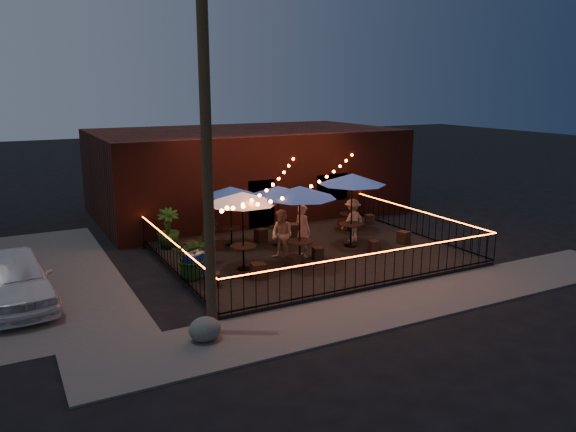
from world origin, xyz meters
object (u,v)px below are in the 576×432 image
cafe_table_2 (300,193)px  boulder (205,329)px  cooler (196,264)px  cafe_table_1 (230,192)px  cafe_table_0 (242,199)px  cafe_table_5 (349,181)px  cafe_table_4 (352,180)px  cafe_table_3 (278,191)px  utility_pole (207,175)px

cafe_table_2 → boulder: size_ratio=3.22×
cooler → boulder: bearing=-129.1°
cafe_table_1 → cooler: (-2.36, -2.81, -1.65)m
cafe_table_0 → cafe_table_1: size_ratio=1.20×
cafe_table_5 → cooler: size_ratio=2.90×
cafe_table_2 → cooler: cafe_table_2 is taller
cafe_table_2 → boulder: 6.42m
cafe_table_0 → cafe_table_4: 4.71m
cafe_table_0 → cafe_table_3: 3.07m
utility_pole → cafe_table_0: bearing=57.0°
cafe_table_0 → cafe_table_5: cafe_table_0 is taller
utility_pole → cafe_table_3: 7.84m
cafe_table_1 → boulder: (-3.57, -7.08, -1.88)m
cafe_table_0 → cafe_table_2: (1.84, -0.48, 0.11)m
cafe_table_1 → cafe_table_2: bearing=-71.6°
utility_pole → cooler: size_ratio=10.16×
utility_pole → cafe_table_3: (4.82, 5.92, -1.77)m
utility_pole → cafe_table_2: utility_pole is taller
cafe_table_1 → cafe_table_0: bearing=-104.4°
cafe_table_2 → cooler: 4.07m
utility_pole → cafe_table_0: 4.88m
cafe_table_2 → cooler: size_ratio=3.43×
utility_pole → cafe_table_2: bearing=38.1°
cafe_table_0 → cooler: cafe_table_0 is taller
utility_pole → cafe_table_0: (2.53, 3.90, -1.49)m
utility_pole → cooler: utility_pole is taller
cafe_table_0 → cafe_table_1: 2.95m
cafe_table_2 → cafe_table_5: size_ratio=1.18×
cafe_table_0 → cafe_table_5: 6.52m
cafe_table_2 → cafe_table_4: cafe_table_4 is taller
cafe_table_1 → cafe_table_3: cafe_table_3 is taller
boulder → cafe_table_3: bearing=50.6°
cafe_table_1 → cooler: 4.02m
cafe_table_3 → boulder: size_ratio=2.71×
cafe_table_4 → cafe_table_1: bearing=151.0°
cafe_table_4 → utility_pole: bearing=-147.6°
cafe_table_2 → cafe_table_5: 5.19m
cafe_table_1 → cafe_table_4: 4.52m
cafe_table_3 → cooler: 4.71m
cafe_table_1 → cafe_table_5: cafe_table_5 is taller
cafe_table_2 → cafe_table_1: bearing=108.4°
cafe_table_2 → cafe_table_4: size_ratio=0.90×
cafe_table_0 → cafe_table_5: size_ratio=1.35×
cafe_table_2 → cafe_table_3: (0.46, 2.50, -0.39)m
cafe_table_3 → cafe_table_5: cafe_table_5 is taller
utility_pole → cafe_table_5: bearing=38.0°
utility_pole → cafe_table_1: bearing=64.2°
cafe_table_0 → boulder: bearing=-123.9°
cafe_table_2 → cafe_table_3: size_ratio=1.19×
cafe_table_0 → cafe_table_4: bearing=8.0°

